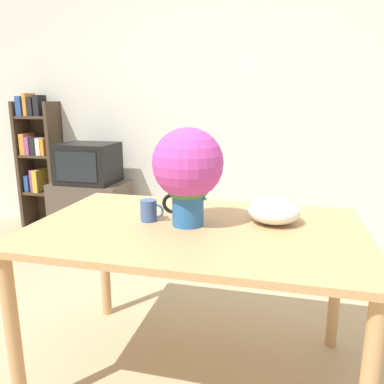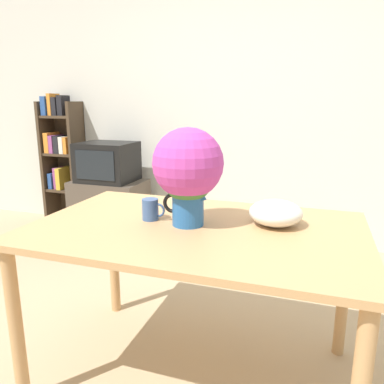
{
  "view_description": "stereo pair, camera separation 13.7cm",
  "coord_description": "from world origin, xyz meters",
  "px_view_note": "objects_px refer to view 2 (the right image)",
  "views": [
    {
      "loc": [
        0.53,
        -1.54,
        1.33
      ],
      "look_at": [
        0.14,
        0.04,
        0.94
      ],
      "focal_mm": 35.0,
      "sensor_mm": 36.0,
      "label": 1
    },
    {
      "loc": [
        0.66,
        -1.5,
        1.33
      ],
      "look_at": [
        0.14,
        0.04,
        0.94
      ],
      "focal_mm": 35.0,
      "sensor_mm": 36.0,
      "label": 2
    }
  ],
  "objects_px": {
    "white_bowl": "(276,213)",
    "tv_set": "(107,162)",
    "flower_vase": "(188,170)",
    "coffee_mug": "(151,209)"
  },
  "relations": [
    {
      "from": "white_bowl",
      "to": "tv_set",
      "type": "distance_m",
      "value": 2.36
    },
    {
      "from": "flower_vase",
      "to": "coffee_mug",
      "type": "height_order",
      "value": "flower_vase"
    },
    {
      "from": "flower_vase",
      "to": "tv_set",
      "type": "relative_size",
      "value": 0.84
    },
    {
      "from": "white_bowl",
      "to": "tv_set",
      "type": "height_order",
      "value": "tv_set"
    },
    {
      "from": "flower_vase",
      "to": "coffee_mug",
      "type": "bearing_deg",
      "value": 175.81
    },
    {
      "from": "coffee_mug",
      "to": "white_bowl",
      "type": "height_order",
      "value": "white_bowl"
    },
    {
      "from": "flower_vase",
      "to": "tv_set",
      "type": "distance_m",
      "value": 2.19
    },
    {
      "from": "flower_vase",
      "to": "white_bowl",
      "type": "relative_size",
      "value": 1.84
    },
    {
      "from": "coffee_mug",
      "to": "white_bowl",
      "type": "bearing_deg",
      "value": 10.76
    },
    {
      "from": "flower_vase",
      "to": "white_bowl",
      "type": "bearing_deg",
      "value": 17.92
    }
  ]
}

